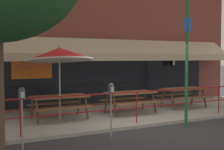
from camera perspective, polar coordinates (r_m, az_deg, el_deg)
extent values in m
plane|color=#2D2D30|center=(9.38, 5.49, -9.66)|extent=(120.00, 120.00, 0.00)
cube|color=#9E998E|center=(11.05, -0.28, -7.40)|extent=(15.00, 4.00, 0.10)
cube|color=brown|center=(13.04, -4.98, 11.72)|extent=(15.00, 0.50, 8.04)
cube|color=black|center=(12.68, -4.46, -0.13)|extent=(12.00, 0.02, 2.30)
cube|color=orange|center=(11.93, -14.39, 1.02)|extent=(1.50, 0.02, 0.70)
cube|color=tan|center=(12.18, -3.47, 5.15)|extent=(13.80, 0.92, 0.70)
cube|color=tan|center=(11.71, -2.43, 3.28)|extent=(13.80, 0.08, 0.28)
cube|color=black|center=(14.70, 10.67, 2.94)|extent=(0.04, 0.28, 0.04)
cube|color=black|center=(14.59, 11.00, 2.23)|extent=(0.18, 0.18, 0.28)
cube|color=beige|center=(14.59, 11.00, 2.23)|extent=(0.13, 0.19, 0.20)
cylinder|color=maroon|center=(8.22, -16.41, -7.51)|extent=(0.04, 0.04, 0.95)
cylinder|color=maroon|center=(9.51, 4.51, -5.94)|extent=(0.04, 0.04, 0.95)
cylinder|color=maroon|center=(11.72, 18.93, -4.37)|extent=(0.04, 0.04, 0.95)
cube|color=maroon|center=(9.45, 4.52, -3.09)|extent=(13.80, 0.04, 0.04)
cube|color=maroon|center=(9.51, 4.51, -5.94)|extent=(13.80, 0.03, 0.03)
cube|color=brown|center=(10.15, -9.59, -3.89)|extent=(1.80, 0.80, 0.05)
cube|color=brown|center=(9.64, -8.48, -6.05)|extent=(1.80, 0.26, 0.04)
cube|color=brown|center=(10.73, -10.56, -5.12)|extent=(1.80, 0.26, 0.04)
cylinder|color=brown|center=(10.18, -4.71, -5.93)|extent=(0.07, 0.30, 0.73)
cylinder|color=brown|center=(10.77, -6.05, -5.44)|extent=(0.07, 0.30, 0.73)
cylinder|color=brown|center=(9.67, -13.50, -6.49)|extent=(0.07, 0.30, 0.73)
cylinder|color=brown|center=(10.28, -14.40, -5.93)|extent=(0.07, 0.30, 0.73)
cube|color=brown|center=(11.12, 3.39, -3.22)|extent=(1.80, 0.80, 0.05)
cube|color=brown|center=(10.68, 5.01, -5.13)|extent=(1.80, 0.26, 0.04)
cube|color=brown|center=(11.66, 1.90, -4.41)|extent=(1.80, 0.26, 0.04)
cylinder|color=brown|center=(11.35, 7.69, -5.00)|extent=(0.07, 0.30, 0.73)
cylinder|color=brown|center=(11.87, 5.89, -4.63)|extent=(0.07, 0.30, 0.73)
cylinder|color=brown|center=(10.50, 0.55, -5.64)|extent=(0.07, 0.30, 0.73)
cylinder|color=brown|center=(11.06, -1.04, -5.19)|extent=(0.07, 0.30, 0.73)
cube|color=brown|center=(12.79, 12.96, -2.46)|extent=(1.80, 0.80, 0.05)
cube|color=brown|center=(12.39, 14.71, -4.06)|extent=(1.80, 0.26, 0.04)
cube|color=brown|center=(13.26, 11.30, -3.55)|extent=(1.80, 0.26, 0.04)
cylinder|color=brown|center=(13.14, 16.50, -3.99)|extent=(0.07, 0.30, 0.73)
cylinder|color=brown|center=(13.59, 14.61, -3.72)|extent=(0.07, 0.30, 0.73)
cylinder|color=brown|center=(12.08, 11.06, -4.54)|extent=(0.07, 0.30, 0.73)
cylinder|color=brown|center=(12.57, 9.22, -4.21)|extent=(0.07, 0.30, 0.73)
cylinder|color=#B7B2A8|center=(10.06, -9.54, -1.60)|extent=(0.04, 0.04, 2.30)
cone|color=red|center=(10.03, -9.59, 3.82)|extent=(2.10, 2.13, 0.59)
cylinder|color=white|center=(10.03, -9.58, 2.73)|extent=(2.14, 2.14, 0.24)
sphere|color=#B7B2A8|center=(10.03, -9.60, 5.19)|extent=(0.07, 0.07, 0.07)
cylinder|color=gray|center=(7.38, -16.08, -8.73)|extent=(0.04, 0.04, 1.15)
cylinder|color=#4C4C51|center=(7.27, -16.16, -3.51)|extent=(0.15, 0.15, 0.20)
sphere|color=#4C4C51|center=(7.26, -16.17, -2.73)|extent=(0.14, 0.14, 0.14)
cube|color=silver|center=(7.19, -16.03, -3.51)|extent=(0.08, 0.01, 0.13)
cylinder|color=gray|center=(8.21, -0.19, -7.40)|extent=(0.04, 0.04, 1.15)
cylinder|color=#4C4C51|center=(8.11, -0.19, -2.70)|extent=(0.15, 0.15, 0.20)
sphere|color=#4C4C51|center=(8.10, -0.19, -2.00)|extent=(0.14, 0.14, 0.14)
cube|color=silver|center=(8.04, 0.08, -2.69)|extent=(0.08, 0.01, 0.13)
cylinder|color=#1E6033|center=(9.57, 13.52, 3.37)|extent=(0.09, 0.09, 4.25)
cube|color=blue|center=(9.61, 13.67, 8.96)|extent=(0.28, 0.02, 0.40)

